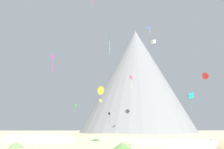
{
  "coord_description": "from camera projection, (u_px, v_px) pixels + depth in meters",
  "views": [
    {
      "loc": [
        -6.07,
        -37.46,
        2.84
      ],
      "look_at": [
        -2.64,
        37.31,
        19.17
      ],
      "focal_mm": 39.01,
      "sensor_mm": 36.0,
      "label": 1
    }
  ],
  "objects": [
    {
      "name": "dune_foreground_left",
      "position": [
        180.0,
        146.0,
        37.63
      ],
      "size": [
        21.53,
        21.97,
        2.4
      ],
      "primitive_type": "ellipsoid",
      "rotation": [
        0.0,
        0.0,
        2.3
      ],
      "color": "beige",
      "rests_on": "ground_plane"
    },
    {
      "name": "kite_pink_mid",
      "position": [
        132.0,
        77.0,
        67.48
      ],
      "size": [
        1.29,
        1.31,
        3.93
      ],
      "rotation": [
        0.0,
        0.0,
        3.71
      ],
      "color": "pink"
    },
    {
      "name": "kite_cyan_mid",
      "position": [
        109.0,
        36.0,
        59.42
      ],
      "size": [
        0.44,
        2.36,
        5.97
      ],
      "rotation": [
        0.0,
        0.0,
        4.7
      ],
      "color": "#33BCDB"
    },
    {
      "name": "kite_white_high",
      "position": [
        153.0,
        42.0,
        95.8
      ],
      "size": [
        1.89,
        1.85,
        3.69
      ],
      "rotation": [
        0.0,
        0.0,
        5.3
      ],
      "color": "white"
    },
    {
      "name": "kite_red_mid",
      "position": [
        206.0,
        76.0,
        75.87
      ],
      "size": [
        2.05,
        2.3,
        2.15
      ],
      "rotation": [
        0.0,
        0.0,
        2.21
      ],
      "color": "red"
    },
    {
      "name": "kite_gold_low",
      "position": [
        101.0,
        90.0,
        64.26
      ],
      "size": [
        2.26,
        2.04,
        2.25
      ],
      "rotation": [
        0.0,
        0.0,
        3.82
      ],
      "color": "gold"
    },
    {
      "name": "kite_black_low",
      "position": [
        109.0,
        115.0,
        96.07
      ],
      "size": [
        0.96,
        0.7,
        4.56
      ],
      "rotation": [
        0.0,
        0.0,
        4.94
      ],
      "color": "black"
    },
    {
      "name": "kite_blue_high",
      "position": [
        149.0,
        28.0,
        87.54
      ],
      "size": [
        1.03,
        0.36,
        2.81
      ],
      "rotation": [
        0.0,
        0.0,
        5.8
      ],
      "color": "blue"
    },
    {
      "name": "bush_far_left",
      "position": [
        123.0,
        146.0,
        32.93
      ],
      "size": [
        3.7,
        3.7,
        0.88
      ],
      "primitive_type": "cone",
      "rotation": [
        0.0,
        0.0,
        3.78
      ],
      "color": "#568442",
      "rests_on": "ground_plane"
    },
    {
      "name": "bush_low_patch",
      "position": [
        71.0,
        140.0,
        49.69
      ],
      "size": [
        3.68,
        3.68,
        0.51
      ],
      "primitive_type": "cone",
      "rotation": [
        0.0,
        0.0,
        0.62
      ],
      "color": "#477238",
      "rests_on": "ground_plane"
    },
    {
      "name": "bush_near_right",
      "position": [
        96.0,
        140.0,
        53.22
      ],
      "size": [
        3.16,
        3.16,
        0.43
      ],
      "primitive_type": "cone",
      "rotation": [
        0.0,
        0.0,
        3.66
      ],
      "color": "#386633",
      "rests_on": "ground_plane"
    },
    {
      "name": "kite_lime_low",
      "position": [
        100.0,
        101.0,
        96.89
      ],
      "size": [
        1.02,
        0.6,
        1.24
      ],
      "rotation": [
        0.0,
        0.0,
        6.08
      ],
      "color": "#8CD133"
    },
    {
      "name": "ground_plane",
      "position": [
        141.0,
        147.0,
        36.23
      ],
      "size": [
        400.0,
        400.0,
        0.0
      ],
      "primitive_type": "plane",
      "color": "#CCBA8E"
    },
    {
      "name": "dune_foreground_right",
      "position": [
        108.0,
        139.0,
        62.85
      ],
      "size": [
        32.08,
        29.07,
        2.64
      ],
      "primitive_type": "ellipsoid",
      "rotation": [
        0.0,
        0.0,
        2.67
      ],
      "color": "#C6B284",
      "rests_on": "ground_plane"
    },
    {
      "name": "kite_teal_low",
      "position": [
        190.0,
        96.0,
        63.45
      ],
      "size": [
        1.5,
        1.4,
        5.1
      ],
      "rotation": [
        0.0,
        0.0,
        1.48
      ],
      "color": "teal"
    },
    {
      "name": "bush_near_left",
      "position": [
        16.0,
        145.0,
        34.13
      ],
      "size": [
        2.95,
        2.95,
        0.9
      ],
      "primitive_type": "cone",
      "rotation": [
        0.0,
        0.0,
        1.17
      ],
      "color": "#668C4C",
      "rests_on": "ground_plane"
    },
    {
      "name": "bush_far_right",
      "position": [
        211.0,
        141.0,
        45.51
      ],
      "size": [
        1.62,
        1.62,
        0.83
      ],
      "primitive_type": "cone",
      "rotation": [
        0.0,
        0.0,
        2.68
      ],
      "color": "#568442",
      "rests_on": "ground_plane"
    },
    {
      "name": "kite_magenta_mid",
      "position": [
        53.0,
        60.0,
        73.65
      ],
      "size": [
        0.68,
        0.3,
        5.19
      ],
      "rotation": [
        0.0,
        0.0,
        5.24
      ],
      "color": "#D1339E"
    },
    {
      "name": "kite_green_low",
      "position": [
        75.0,
        106.0,
        92.92
      ],
      "size": [
        1.05,
        1.05,
        2.88
      ],
      "rotation": [
        0.0,
        0.0,
        5.55
      ],
      "color": "green"
    },
    {
      "name": "bush_mid_center",
      "position": [
        62.0,
        138.0,
        58.63
      ],
      "size": [
        2.74,
        2.74,
        0.58
      ],
      "primitive_type": "cone",
      "rotation": [
        0.0,
        0.0,
        3.55
      ],
      "color": "#568442",
      "rests_on": "ground_plane"
    },
    {
      "name": "dune_back_low",
      "position": [
        36.0,
        142.0,
        50.03
      ],
      "size": [
        24.13,
        23.61,
        3.84
      ],
      "primitive_type": "ellipsoid",
      "rotation": [
        0.0,
        0.0,
        2.57
      ],
      "color": "beige",
      "rests_on": "ground_plane"
    },
    {
      "name": "rock_massif",
      "position": [
        138.0,
        86.0,
        139.75
      ],
      "size": [
        86.47,
        86.47,
        59.83
      ],
      "color": "slate",
      "rests_on": "ground_plane"
    }
  ]
}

